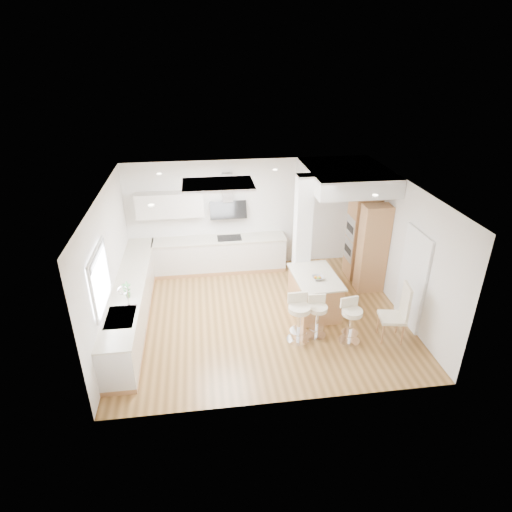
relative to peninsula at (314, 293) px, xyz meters
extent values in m
plane|color=olive|center=(-1.17, -0.11, -0.42)|extent=(6.00, 6.00, 0.00)
cube|color=silver|center=(-1.17, -0.11, -0.42)|extent=(6.00, 5.00, 0.02)
cube|color=silver|center=(-1.17, 2.39, 0.98)|extent=(6.00, 0.04, 2.80)
cube|color=silver|center=(-4.17, -0.11, 0.98)|extent=(0.04, 5.00, 2.80)
cube|color=silver|center=(1.83, -0.11, 0.98)|extent=(0.04, 5.00, 2.80)
cube|color=white|center=(-1.97, 0.49, 2.35)|extent=(1.40, 0.95, 0.05)
cube|color=white|center=(-1.97, 0.49, 2.34)|extent=(1.25, 0.80, 0.03)
cylinder|color=beige|center=(-3.17, 1.39, 2.36)|extent=(0.10, 0.10, 0.02)
cylinder|color=beige|center=(-3.17, -0.61, 2.36)|extent=(0.10, 0.10, 0.02)
cylinder|color=beige|center=(-0.67, 1.39, 2.36)|extent=(0.10, 0.10, 0.02)
cylinder|color=beige|center=(0.83, 0.89, 2.36)|extent=(0.10, 0.10, 0.02)
cylinder|color=beige|center=(0.83, -0.61, 2.36)|extent=(0.10, 0.10, 0.02)
cube|color=white|center=(-4.13, -1.01, 1.23)|extent=(0.03, 1.15, 0.95)
cube|color=white|center=(-4.12, -1.01, 1.73)|extent=(0.04, 1.28, 0.06)
cube|color=white|center=(-4.12, -1.01, 0.72)|extent=(0.04, 1.28, 0.06)
cube|color=white|center=(-4.12, -1.62, 1.23)|extent=(0.04, 0.06, 0.95)
cube|color=white|center=(-4.12, -0.40, 1.23)|extent=(0.04, 0.06, 0.95)
cube|color=#94979B|center=(-4.10, -1.01, 1.66)|extent=(0.03, 1.18, 0.14)
cube|color=#483F39|center=(1.82, -0.71, 0.58)|extent=(0.02, 0.90, 2.00)
cube|color=white|center=(1.80, -0.71, 0.58)|extent=(0.05, 1.00, 2.10)
cube|color=tan|center=(-3.87, 0.14, -0.37)|extent=(0.60, 4.50, 0.10)
cube|color=beige|center=(-3.87, 0.14, 0.06)|extent=(0.60, 4.50, 0.76)
cube|color=beige|center=(-3.87, 0.14, 0.46)|extent=(0.63, 4.50, 0.04)
cube|color=#A7A7AC|center=(-3.87, -1.11, 0.47)|extent=(0.50, 0.75, 0.02)
cube|color=#A7A7AC|center=(-3.87, -1.29, 0.42)|extent=(0.40, 0.34, 0.10)
cube|color=#A7A7AC|center=(-3.87, -0.93, 0.42)|extent=(0.40, 0.34, 0.10)
cylinder|color=white|center=(-3.75, -0.81, 0.66)|extent=(0.02, 0.02, 0.36)
torus|color=white|center=(-3.82, -0.81, 0.84)|extent=(0.18, 0.02, 0.18)
imported|color=#448443|center=(-3.82, -0.46, 0.64)|extent=(0.17, 0.12, 0.33)
cube|color=tan|center=(-1.92, 2.09, -0.37)|extent=(3.30, 0.60, 0.10)
cube|color=beige|center=(-1.92, 2.09, 0.06)|extent=(3.30, 0.60, 0.76)
cube|color=beige|center=(-1.92, 2.09, 0.46)|extent=(3.33, 0.63, 0.04)
cube|color=black|center=(-1.67, 2.09, 0.48)|extent=(0.60, 0.40, 0.01)
cube|color=beige|center=(-3.07, 2.22, 1.38)|extent=(1.60, 0.34, 0.60)
cube|color=#A7A7AC|center=(-1.67, 2.29, 1.73)|extent=(0.25, 0.18, 0.70)
cube|color=black|center=(-1.67, 2.21, 1.18)|extent=(0.90, 0.26, 0.44)
cube|color=white|center=(-0.12, 0.84, 0.98)|extent=(0.35, 0.35, 2.80)
cube|color=silver|center=(0.93, 1.29, 2.18)|extent=(1.78, 2.20, 0.40)
cube|color=tan|center=(1.51, 1.39, 0.63)|extent=(0.62, 0.62, 2.10)
cube|color=tan|center=(1.51, 0.69, 0.63)|extent=(0.62, 0.40, 2.10)
cube|color=#A7A7AC|center=(1.20, 1.39, 0.88)|extent=(0.02, 0.55, 0.55)
cube|color=#A7A7AC|center=(1.20, 1.39, 0.30)|extent=(0.02, 0.55, 0.55)
cube|color=black|center=(1.19, 1.39, 0.88)|extent=(0.01, 0.45, 0.18)
cube|color=black|center=(1.19, 1.39, 0.30)|extent=(0.01, 0.45, 0.18)
cube|color=tan|center=(0.00, 0.00, -0.02)|extent=(0.90, 1.34, 0.80)
cube|color=beige|center=(0.00, 0.00, 0.40)|extent=(0.98, 1.42, 0.04)
imported|color=gray|center=(0.01, -0.14, 0.44)|extent=(0.25, 0.25, 0.06)
sphere|color=orange|center=(0.04, -0.14, 0.45)|extent=(0.07, 0.07, 0.07)
sphere|color=orange|center=(-0.03, -0.12, 0.45)|extent=(0.07, 0.07, 0.07)
sphere|color=olive|center=(0.01, -0.18, 0.45)|extent=(0.07, 0.07, 0.07)
cylinder|color=white|center=(-0.58, -1.04, -0.41)|extent=(0.46, 0.46, 0.03)
cylinder|color=white|center=(-0.58, -1.04, -0.07)|extent=(0.07, 0.07, 0.66)
cylinder|color=white|center=(-0.58, -1.04, -0.20)|extent=(0.36, 0.36, 0.02)
cylinder|color=beige|center=(-0.58, -1.04, 0.31)|extent=(0.44, 0.44, 0.10)
cube|color=beige|center=(-0.59, -0.87, 0.46)|extent=(0.39, 0.06, 0.22)
cylinder|color=white|center=(-0.19, -0.94, -0.41)|extent=(0.42, 0.42, 0.03)
cylinder|color=white|center=(-0.19, -0.94, -0.11)|extent=(0.07, 0.07, 0.58)
cylinder|color=white|center=(-0.19, -0.94, -0.23)|extent=(0.32, 0.32, 0.01)
cylinder|color=beige|center=(-0.19, -0.94, 0.22)|extent=(0.40, 0.40, 0.09)
cube|color=beige|center=(-0.18, -0.80, 0.35)|extent=(0.34, 0.07, 0.20)
cylinder|color=white|center=(0.41, -1.21, -0.41)|extent=(0.47, 0.47, 0.03)
cylinder|color=white|center=(0.41, -1.21, -0.09)|extent=(0.08, 0.08, 0.61)
cylinder|color=white|center=(0.41, -1.21, -0.22)|extent=(0.37, 0.37, 0.01)
cylinder|color=beige|center=(0.41, -1.21, 0.26)|extent=(0.45, 0.45, 0.09)
cube|color=beige|center=(0.38, -1.06, 0.40)|extent=(0.36, 0.10, 0.21)
cube|color=beige|center=(1.22, -1.23, 0.07)|extent=(0.54, 0.54, 0.06)
cube|color=beige|center=(1.43, -1.26, 0.42)|extent=(0.13, 0.44, 0.76)
cylinder|color=tan|center=(1.00, -1.38, -0.19)|extent=(0.04, 0.04, 0.46)
cylinder|color=tan|center=(1.06, -1.01, -0.19)|extent=(0.04, 0.04, 0.46)
cylinder|color=tan|center=(1.37, -1.45, -0.19)|extent=(0.04, 0.04, 0.46)
cylinder|color=tan|center=(1.44, -1.07, -0.19)|extent=(0.04, 0.04, 0.46)
camera|label=1|loc=(-2.33, -7.71, 4.81)|focal=30.00mm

